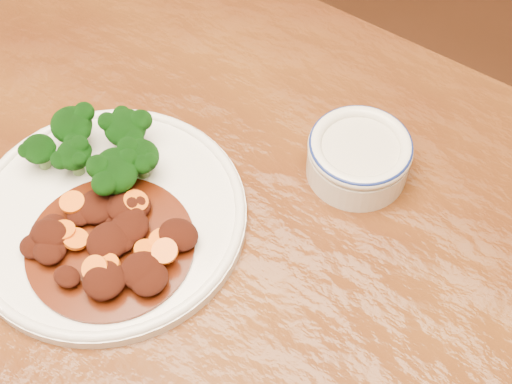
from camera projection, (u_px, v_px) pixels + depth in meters
The scene contains 5 objects.
dining_table at pixel (159, 287), 0.82m from camera, with size 1.53×0.94×0.75m.
dinner_plate at pixel (108, 215), 0.78m from camera, with size 0.30×0.30×0.02m.
broccoli_florets at pixel (103, 151), 0.78m from camera, with size 0.14×0.12×0.05m.
mince_stew at pixel (110, 239), 0.74m from camera, with size 0.18×0.18×0.03m.
dip_bowl at pixel (359, 155), 0.80m from camera, with size 0.12×0.12×0.05m.
Camera 1 is at (0.31, -0.26, 1.40)m, focal length 50.00 mm.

